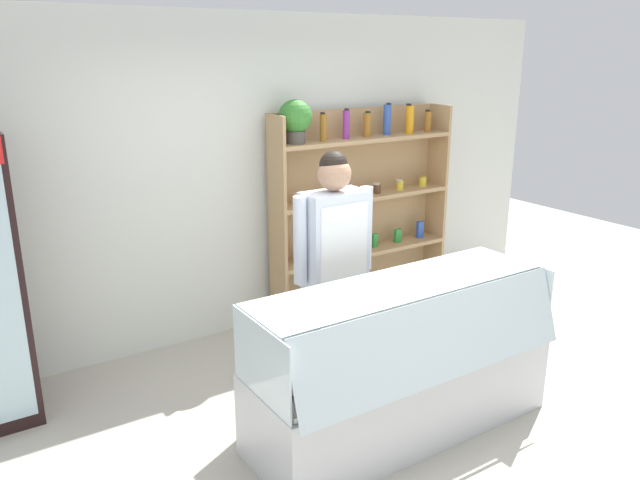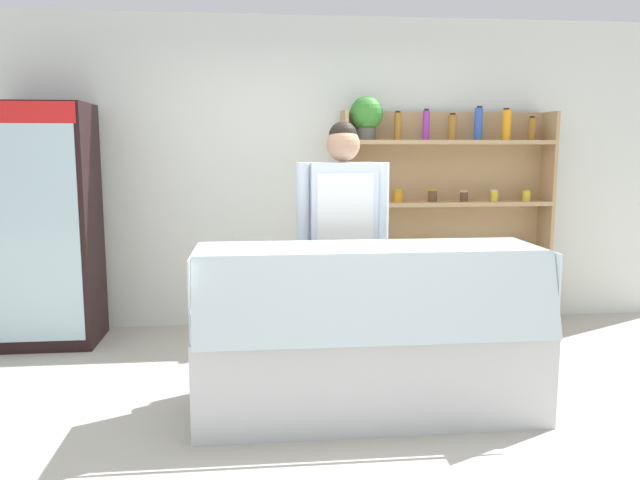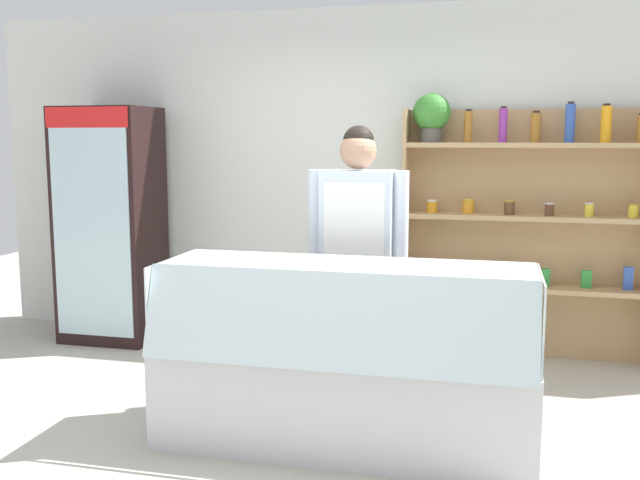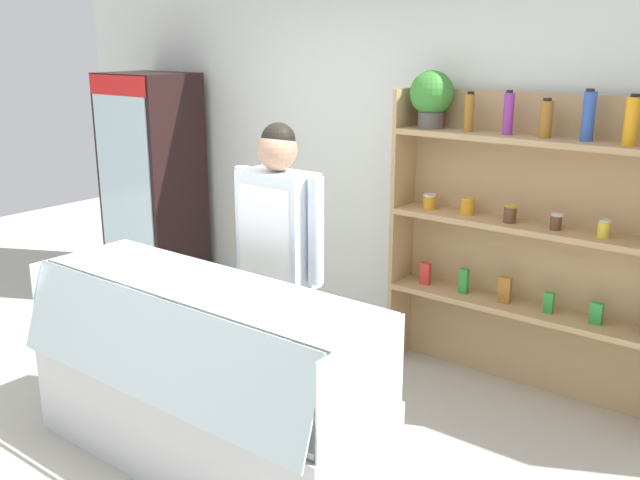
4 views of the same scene
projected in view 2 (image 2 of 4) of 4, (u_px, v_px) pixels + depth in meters
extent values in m
plane|color=#B7B2A3|center=(352.00, 415.00, 3.71)|extent=(12.00, 12.00, 0.00)
cube|color=silver|center=(317.00, 174.00, 5.56)|extent=(6.80, 0.10, 2.70)
cube|color=black|center=(47.00, 226.00, 4.97)|extent=(0.75, 0.59, 1.93)
cube|color=silver|center=(33.00, 230.00, 4.68)|extent=(0.67, 0.01, 1.73)
cube|color=red|center=(25.00, 112.00, 4.55)|extent=(0.71, 0.01, 0.16)
cylinder|color=#3356B2|center=(10.00, 308.00, 4.80)|extent=(0.06, 0.06, 0.20)
cylinder|color=red|center=(31.00, 307.00, 4.82)|extent=(0.06, 0.06, 0.22)
cylinder|color=purple|center=(52.00, 311.00, 4.84)|extent=(0.06, 0.06, 0.15)
cylinder|color=#9E6623|center=(73.00, 306.00, 4.85)|extent=(0.06, 0.06, 0.22)
cylinder|color=silver|center=(5.00, 242.00, 4.73)|extent=(0.06, 0.06, 0.22)
cylinder|color=silver|center=(27.00, 243.00, 4.75)|extent=(0.05, 0.05, 0.21)
cylinder|color=silver|center=(48.00, 242.00, 4.76)|extent=(0.07, 0.07, 0.21)
cylinder|color=red|center=(69.00, 243.00, 4.78)|extent=(0.06, 0.06, 0.19)
cylinder|color=#9E6623|center=(0.00, 179.00, 4.66)|extent=(0.06, 0.06, 0.16)
cylinder|color=#2D8C38|center=(22.00, 175.00, 4.67)|extent=(0.06, 0.06, 0.22)
cylinder|color=#3356B2|center=(44.00, 178.00, 4.69)|extent=(0.07, 0.07, 0.18)
cylinder|color=orange|center=(65.00, 175.00, 4.70)|extent=(0.05, 0.05, 0.21)
cube|color=tan|center=(442.00, 219.00, 5.61)|extent=(1.85, 0.02, 1.89)
cube|color=tan|center=(344.00, 222.00, 5.38)|extent=(0.03, 0.28, 1.89)
cube|color=tan|center=(546.00, 219.00, 5.56)|extent=(0.03, 0.28, 1.89)
cube|color=tan|center=(445.00, 263.00, 5.53)|extent=(1.79, 0.28, 0.04)
cube|color=tan|center=(447.00, 203.00, 5.45)|extent=(1.79, 0.28, 0.04)
cube|color=tan|center=(449.00, 142.00, 5.37)|extent=(1.79, 0.28, 0.04)
cylinder|color=#4C4742|center=(366.00, 134.00, 5.29)|extent=(0.16, 0.16, 0.10)
sphere|color=#36802D|center=(366.00, 113.00, 5.26)|extent=(0.28, 0.28, 0.28)
cylinder|color=#9E6623|center=(398.00, 126.00, 5.30)|extent=(0.06, 0.06, 0.23)
cylinder|color=black|center=(398.00, 112.00, 5.29)|extent=(0.04, 0.04, 0.02)
cylinder|color=purple|center=(426.00, 126.00, 5.34)|extent=(0.06, 0.06, 0.25)
cylinder|color=black|center=(427.00, 110.00, 5.31)|extent=(0.04, 0.04, 0.02)
cylinder|color=#9E6623|center=(452.00, 128.00, 5.36)|extent=(0.07, 0.07, 0.21)
cylinder|color=black|center=(453.00, 114.00, 5.34)|extent=(0.05, 0.05, 0.02)
cylinder|color=#3356B2|center=(478.00, 124.00, 5.39)|extent=(0.07, 0.07, 0.27)
cylinder|color=black|center=(480.00, 107.00, 5.35)|extent=(0.05, 0.05, 0.02)
cylinder|color=orange|center=(507.00, 125.00, 5.38)|extent=(0.07, 0.07, 0.26)
cylinder|color=black|center=(506.00, 109.00, 5.38)|extent=(0.05, 0.05, 0.02)
cylinder|color=#9E6623|center=(532.00, 129.00, 5.42)|extent=(0.06, 0.06, 0.19)
cylinder|color=black|center=(532.00, 117.00, 5.42)|extent=(0.04, 0.04, 0.02)
cylinder|color=orange|center=(367.00, 197.00, 5.37)|extent=(0.08, 0.08, 0.09)
cylinder|color=silver|center=(367.00, 191.00, 5.36)|extent=(0.08, 0.08, 0.01)
cylinder|color=orange|center=(398.00, 196.00, 5.40)|extent=(0.09, 0.09, 0.10)
cylinder|color=gold|center=(398.00, 190.00, 5.39)|extent=(0.09, 0.09, 0.01)
cylinder|color=brown|center=(433.00, 196.00, 5.41)|extent=(0.08, 0.08, 0.09)
cylinder|color=gold|center=(432.00, 190.00, 5.42)|extent=(0.08, 0.08, 0.01)
cylinder|color=brown|center=(464.00, 197.00, 5.44)|extent=(0.07, 0.07, 0.08)
cylinder|color=silver|center=(464.00, 191.00, 5.45)|extent=(0.07, 0.07, 0.01)
cylinder|color=yellow|center=(494.00, 196.00, 5.47)|extent=(0.06, 0.06, 0.09)
cylinder|color=silver|center=(494.00, 190.00, 5.48)|extent=(0.07, 0.07, 0.01)
cylinder|color=yellow|center=(527.00, 196.00, 5.51)|extent=(0.07, 0.07, 0.08)
cylinder|color=gold|center=(527.00, 191.00, 5.51)|extent=(0.07, 0.07, 0.01)
cube|color=red|center=(366.00, 254.00, 5.44)|extent=(0.07, 0.04, 0.15)
cube|color=#2D8C38|center=(398.00, 252.00, 5.47)|extent=(0.06, 0.04, 0.17)
cube|color=#9E6623|center=(430.00, 252.00, 5.50)|extent=(0.08, 0.04, 0.17)
cube|color=#2D8C38|center=(461.00, 253.00, 5.53)|extent=(0.06, 0.04, 0.13)
cube|color=#2D8C38|center=(492.00, 253.00, 5.56)|extent=(0.07, 0.04, 0.13)
cube|color=#3356B2|center=(523.00, 250.00, 5.58)|extent=(0.07, 0.04, 0.17)
cube|color=silver|center=(368.00, 368.00, 3.72)|extent=(2.03, 0.69, 0.55)
cube|color=white|center=(369.00, 320.00, 3.67)|extent=(1.97, 0.63, 0.03)
cube|color=silver|center=(380.00, 299.00, 3.33)|extent=(1.99, 0.16, 0.47)
cube|color=silver|center=(368.00, 247.00, 3.66)|extent=(1.99, 0.53, 0.01)
cube|color=silver|center=(195.00, 290.00, 3.54)|extent=(0.01, 0.65, 0.45)
cube|color=silver|center=(534.00, 282.00, 3.75)|extent=(0.01, 0.65, 0.45)
cube|color=beige|center=(239.00, 314.00, 3.67)|extent=(0.16, 0.11, 0.04)
cube|color=white|center=(238.00, 323.00, 3.47)|extent=(0.05, 0.03, 0.02)
cube|color=tan|center=(303.00, 312.00, 3.71)|extent=(0.16, 0.14, 0.05)
cube|color=white|center=(306.00, 321.00, 3.51)|extent=(0.05, 0.03, 0.02)
cube|color=beige|center=(366.00, 310.00, 3.75)|extent=(0.16, 0.11, 0.05)
cube|color=white|center=(373.00, 319.00, 3.55)|extent=(0.05, 0.03, 0.02)
cube|color=tan|center=(428.00, 308.00, 3.79)|extent=(0.16, 0.14, 0.06)
cube|color=white|center=(438.00, 317.00, 3.58)|extent=(0.05, 0.03, 0.02)
cube|color=tan|center=(489.00, 306.00, 3.83)|extent=(0.16, 0.13, 0.06)
cube|color=white|center=(502.00, 315.00, 3.62)|extent=(0.05, 0.03, 0.02)
cylinder|color=#C1706B|center=(225.00, 314.00, 3.47)|extent=(0.19, 0.17, 0.15)
cylinder|color=#A35B4C|center=(264.00, 313.00, 3.50)|extent=(0.21, 0.18, 0.15)
cylinder|color=#C1706B|center=(303.00, 313.00, 3.52)|extent=(0.18, 0.15, 0.13)
cylinder|color=white|center=(458.00, 301.00, 3.63)|extent=(0.07, 0.07, 0.21)
cylinder|color=white|center=(474.00, 300.00, 3.64)|extent=(0.07, 0.07, 0.23)
cylinder|color=#383D51|center=(328.00, 317.00, 4.36)|extent=(0.13, 0.13, 0.81)
cylinder|color=#383D51|center=(356.00, 316.00, 4.38)|extent=(0.13, 0.13, 0.81)
cube|color=silver|center=(343.00, 212.00, 4.26)|extent=(0.45, 0.24, 0.67)
cube|color=white|center=(345.00, 266.00, 4.19)|extent=(0.38, 0.01, 1.25)
cylinder|color=silver|center=(303.00, 207.00, 4.23)|extent=(0.09, 0.09, 0.60)
cylinder|color=silver|center=(382.00, 206.00, 4.28)|extent=(0.09, 0.09, 0.60)
sphere|color=tan|center=(343.00, 145.00, 4.19)|extent=(0.23, 0.23, 0.23)
sphere|color=black|center=(343.00, 136.00, 4.19)|extent=(0.19, 0.19, 0.19)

